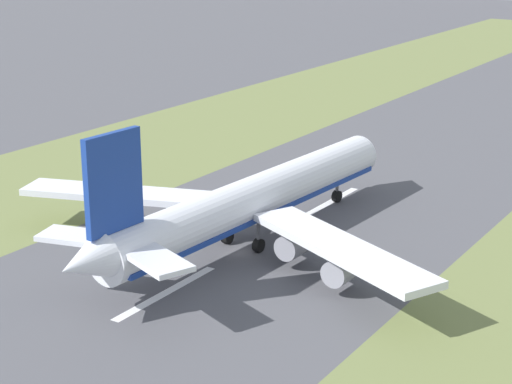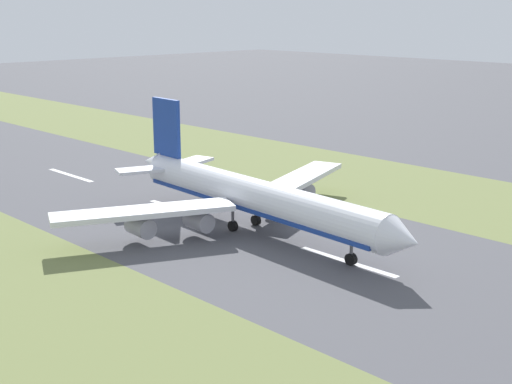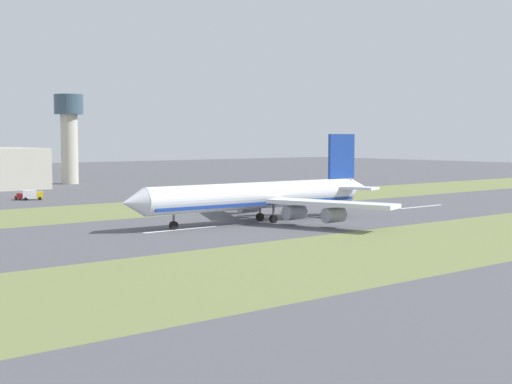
# 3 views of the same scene
# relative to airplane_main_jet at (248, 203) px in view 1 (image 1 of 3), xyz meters

# --- Properties ---
(ground_plane) EXTENTS (800.00, 800.00, 0.00)m
(ground_plane) POSITION_rel_airplane_main_jet_xyz_m (0.51, -2.85, -6.02)
(ground_plane) COLOR #4C4C51
(grass_median_west) EXTENTS (40.00, 600.00, 0.01)m
(grass_median_west) POSITION_rel_airplane_main_jet_xyz_m (-44.49, -2.85, -6.02)
(grass_median_west) COLOR olive
(grass_median_west) RESTS_ON ground
(centreline_dash_mid) EXTENTS (1.20, 18.00, 0.01)m
(centreline_dash_mid) POSITION_rel_airplane_main_jet_xyz_m (0.51, -18.10, -6.01)
(centreline_dash_mid) COLOR silver
(centreline_dash_mid) RESTS_ON ground
(centreline_dash_far) EXTENTS (1.20, 18.00, 0.01)m
(centreline_dash_far) POSITION_rel_airplane_main_jet_xyz_m (0.51, 21.90, -6.01)
(centreline_dash_far) COLOR silver
(centreline_dash_far) RESTS_ON ground
(airplane_main_jet) EXTENTS (64.04, 67.20, 20.20)m
(airplane_main_jet) POSITION_rel_airplane_main_jet_xyz_m (0.00, 0.00, 0.00)
(airplane_main_jet) COLOR silver
(airplane_main_jet) RESTS_ON ground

